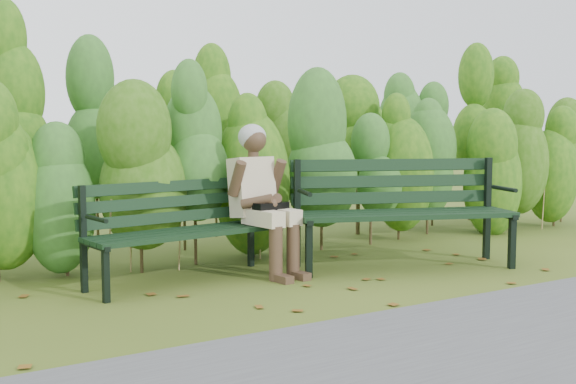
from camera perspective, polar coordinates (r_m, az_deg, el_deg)
ground at (r=5.58m, az=1.86°, el=-7.98°), size 80.00×80.00×0.00m
footpath at (r=3.98m, az=19.75°, el=-13.72°), size 60.00×2.50×0.01m
hedge_band at (r=7.07m, az=-6.32°, el=5.08°), size 11.04×1.67×2.42m
leaf_litter at (r=5.68m, az=2.24°, el=-7.70°), size 5.74×2.21×0.01m
bench_left at (r=5.77m, az=-9.05°, el=-2.55°), size 1.76×0.80×0.85m
bench_right at (r=6.41m, az=9.48°, el=-0.93°), size 2.12×1.28×1.01m
seated_woman at (r=5.99m, az=-2.28°, el=0.10°), size 0.57×0.83×1.33m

